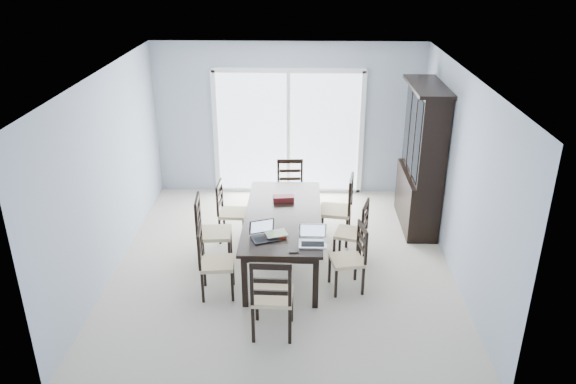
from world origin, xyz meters
The scene contains 24 objects.
floor centered at (0.00, 0.00, 0.00)m, with size 5.00×5.00×0.00m, color beige.
ceiling centered at (0.00, 0.00, 2.60)m, with size 5.00×5.00×0.00m, color white.
back_wall centered at (0.00, 2.50, 1.30)m, with size 4.50×0.02×2.60m, color #9BA8BA.
wall_left centered at (-2.25, 0.00, 1.30)m, with size 0.02×5.00×2.60m, color #9BA8BA.
wall_right centered at (2.25, 0.00, 1.30)m, with size 0.02×5.00×2.60m, color #9BA8BA.
balcony centered at (0.00, 3.50, -0.05)m, with size 4.50×2.00×0.10m, color gray.
railing centered at (0.00, 4.50, 0.55)m, with size 4.50×0.06×1.10m, color #99999E.
dining_table centered at (0.00, 0.00, 0.67)m, with size 1.00×2.20×0.75m.
china_hutch centered at (2.02, 1.25, 1.07)m, with size 0.50×1.38×2.20m.
sliding_door centered at (0.00, 2.48, 1.09)m, with size 2.52×0.05×2.18m.
chair_left_near centered at (-0.87, -0.75, 0.56)m, with size 0.45×0.43×1.06m.
chair_left_mid centered at (-1.01, -0.03, 0.60)m, with size 0.48×0.46×1.14m.
chair_left_far centered at (-0.84, 0.70, 0.54)m, with size 0.41×0.40×1.03m.
chair_right_near centered at (0.90, -0.57, 0.54)m, with size 0.46×0.45×1.01m.
chair_right_mid centered at (0.99, 0.08, 0.55)m, with size 0.49×0.48×1.03m.
chair_right_far centered at (0.83, 0.68, 0.62)m, with size 0.52×0.51×1.17m.
chair_end_near centered at (-0.06, -1.58, 0.62)m, with size 0.45×0.46×1.17m.
chair_end_far centered at (0.06, 1.46, 0.58)m, with size 0.43×0.44×1.09m.
laptop_dark centered at (-0.19, -0.70, 0.80)m, with size 0.37×0.31×0.21m.
laptop_silver centered at (0.38, -0.82, 0.81)m, with size 0.33×0.23×0.23m.
book_stack centered at (-0.07, -0.61, 0.77)m, with size 0.31×0.27×0.04m.
cell_phone centered at (0.16, -1.00, 0.76)m, with size 0.11×0.05×0.01m, color black.
game_box centered at (-0.01, 0.42, 0.79)m, with size 0.28×0.14×0.07m, color #521017.
hot_tub centered at (-0.44, 3.65, 0.50)m, with size 2.07×1.89×0.99m.
Camera 1 is at (0.26, -6.64, 4.00)m, focal length 35.00 mm.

